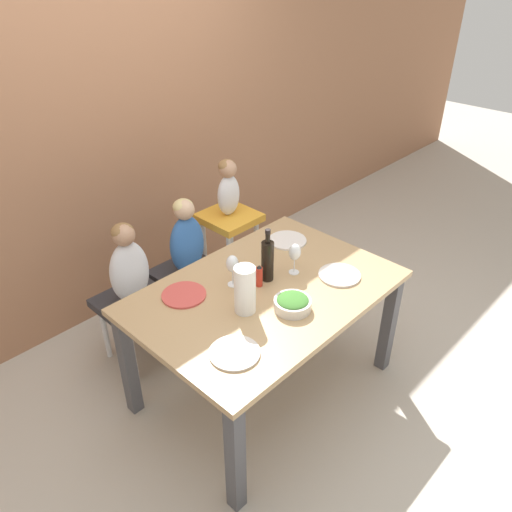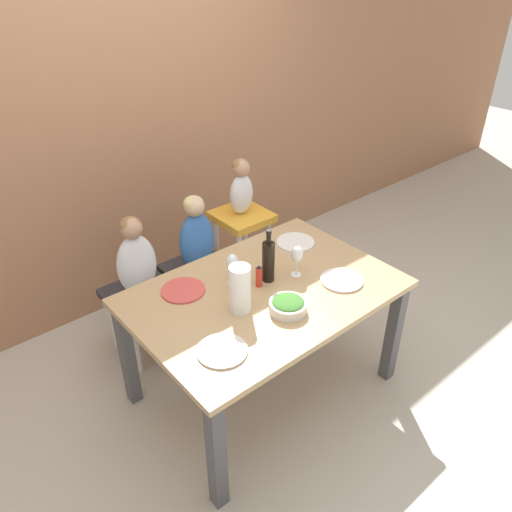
{
  "view_description": "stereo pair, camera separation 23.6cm",
  "coord_description": "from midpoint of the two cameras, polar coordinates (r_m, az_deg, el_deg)",
  "views": [
    {
      "loc": [
        -1.61,
        -1.48,
        2.32
      ],
      "look_at": [
        0.0,
        0.07,
        0.91
      ],
      "focal_mm": 35.0,
      "sensor_mm": 36.0,
      "label": 1
    },
    {
      "loc": [
        -1.44,
        -1.64,
        2.32
      ],
      "look_at": [
        0.0,
        0.07,
        0.91
      ],
      "focal_mm": 35.0,
      "sensor_mm": 36.0,
      "label": 2
    }
  ],
  "objects": [
    {
      "name": "wine_glass_far",
      "position": [
        2.66,
        -0.18,
        -0.88
      ],
      "size": [
        0.07,
        0.07,
        0.19
      ],
      "color": "white",
      "rests_on": "dining_table"
    },
    {
      "name": "person_child_center",
      "position": [
        3.24,
        -4.79,
        2.41
      ],
      "size": [
        0.25,
        0.15,
        0.53
      ],
      "color": "#3366B2",
      "rests_on": "chair_far_center"
    },
    {
      "name": "dining_table",
      "position": [
        2.75,
        3.45,
        -5.61
      ],
      "size": [
        1.42,
        0.97,
        0.73
      ],
      "color": "tan",
      "rests_on": "ground_plane"
    },
    {
      "name": "dinner_plate_front_left",
      "position": [
        2.31,
        -0.95,
        -10.88
      ],
      "size": [
        0.24,
        0.24,
        0.01
      ],
      "color": "silver",
      "rests_on": "dining_table"
    },
    {
      "name": "person_child_left",
      "position": [
        3.05,
        -11.46,
        -0.27
      ],
      "size": [
        0.25,
        0.15,
        0.53
      ],
      "color": "silver",
      "rests_on": "chair_far_left"
    },
    {
      "name": "dinner_plate_back_left",
      "position": [
        2.69,
        -5.86,
        -4.0
      ],
      "size": [
        0.24,
        0.24,
        0.01
      ],
      "color": "#D14C47",
      "rests_on": "dining_table"
    },
    {
      "name": "wine_bottle",
      "position": [
        2.7,
        3.92,
        -0.56
      ],
      "size": [
        0.07,
        0.07,
        0.31
      ],
      "color": "black",
      "rests_on": "dining_table"
    },
    {
      "name": "wine_glass_near",
      "position": [
        2.75,
        7.16,
        0.05
      ],
      "size": [
        0.07,
        0.07,
        0.19
      ],
      "color": "white",
      "rests_on": "dining_table"
    },
    {
      "name": "paper_towel_roll",
      "position": [
        2.47,
        0.9,
        -3.87
      ],
      "size": [
        0.11,
        0.11,
        0.26
      ],
      "color": "white",
      "rests_on": "dining_table"
    },
    {
      "name": "ground_plane",
      "position": [
        3.18,
        3.07,
        -14.71
      ],
      "size": [
        14.0,
        14.0,
        0.0
      ],
      "primitive_type": "plane",
      "color": "#BCB2A3"
    },
    {
      "name": "chair_right_highchair",
      "position": [
        3.51,
        0.33,
        2.53
      ],
      "size": [
        0.35,
        0.36,
        0.75
      ],
      "color": "silver",
      "rests_on": "ground_plane"
    },
    {
      "name": "chair_far_left",
      "position": [
        3.23,
        -10.84,
        -5.16
      ],
      "size": [
        0.41,
        0.43,
        0.46
      ],
      "color": "silver",
      "rests_on": "ground_plane"
    },
    {
      "name": "dinner_plate_back_right",
      "position": [
        3.12,
        6.69,
        1.52
      ],
      "size": [
        0.24,
        0.24,
        0.01
      ],
      "color": "silver",
      "rests_on": "dining_table"
    },
    {
      "name": "condiment_bottle_hot_sauce",
      "position": [
        2.68,
        2.79,
        -2.41
      ],
      "size": [
        0.04,
        0.04,
        0.13
      ],
      "color": "red",
      "rests_on": "dining_table"
    },
    {
      "name": "wall_back",
      "position": [
        3.46,
        -12.67,
        15.14
      ],
      "size": [
        10.0,
        0.06,
        2.7
      ],
      "color": "#9E6B4C",
      "rests_on": "ground_plane"
    },
    {
      "name": "salad_bowl_large",
      "position": [
        2.53,
        6.36,
        -5.69
      ],
      "size": [
        0.19,
        0.19,
        0.07
      ],
      "color": "silver",
      "rests_on": "dining_table"
    },
    {
      "name": "dinner_plate_front_right",
      "position": [
        2.81,
        12.15,
        -2.78
      ],
      "size": [
        0.24,
        0.24,
        0.01
      ],
      "color": "silver",
      "rests_on": "dining_table"
    },
    {
      "name": "chair_far_center",
      "position": [
        3.42,
        -4.54,
        -2.36
      ],
      "size": [
        0.41,
        0.43,
        0.46
      ],
      "color": "silver",
      "rests_on": "ground_plane"
    },
    {
      "name": "person_baby_right",
      "position": [
        3.34,
        0.33,
        8.08
      ],
      "size": [
        0.18,
        0.12,
        0.39
      ],
      "color": "silver",
      "rests_on": "chair_right_highchair"
    }
  ]
}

